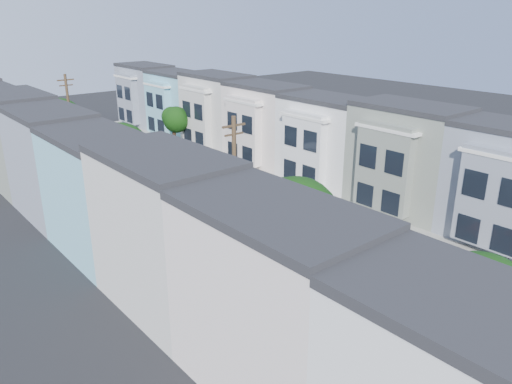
{
  "coord_description": "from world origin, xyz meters",
  "views": [
    {
      "loc": [
        -23.22,
        -20.12,
        15.71
      ],
      "look_at": [
        0.67,
        8.34,
        2.2
      ],
      "focal_mm": 35.0,
      "sensor_mm": 36.0,
      "label": 1
    }
  ],
  "objects": [
    {
      "name": "parked_left_c",
      "position": [
        -4.9,
        -0.34,
        0.67
      ],
      "size": [
        1.66,
        4.12,
        1.35
      ],
      "primitive_type": "imported",
      "rotation": [
        0.0,
        0.0,
        -0.06
      ],
      "color": "silver",
      "rests_on": "ground"
    },
    {
      "name": "sidewalk_right",
      "position": [
        7.35,
        15.0,
        0.07
      ],
      "size": [
        2.6,
        70.0,
        0.15
      ],
      "primitive_type": "cube",
      "color": "gray",
      "rests_on": "ground"
    },
    {
      "name": "townhouse_row_right",
      "position": [
        11.15,
        15.0,
        0.0
      ],
      "size": [
        5.0,
        70.0,
        8.5
      ],
      "primitive_type": "cube",
      "color": "white",
      "rests_on": "ground"
    },
    {
      "name": "townhouse_row_left",
      "position": [
        -11.15,
        15.0,
        0.0
      ],
      "size": [
        5.0,
        70.0,
        8.5
      ],
      "primitive_type": "cube",
      "color": "white",
      "rests_on": "ground"
    },
    {
      "name": "utility_pole_near",
      "position": [
        -6.3,
        2.0,
        5.15
      ],
      "size": [
        1.6,
        0.26,
        10.0
      ],
      "color": "#42301E",
      "rests_on": "ground"
    },
    {
      "name": "parked_right_a",
      "position": [
        4.9,
        -8.13,
        0.7
      ],
      "size": [
        2.09,
        4.49,
        1.41
      ],
      "primitive_type": "imported",
      "rotation": [
        0.0,
        0.0,
        -0.1
      ],
      "color": "#2E3235",
      "rests_on": "ground"
    },
    {
      "name": "lead_sedan",
      "position": [
        1.7,
        21.2,
        0.65
      ],
      "size": [
        2.48,
        4.84,
        1.31
      ],
      "primitive_type": "imported",
      "rotation": [
        0.0,
        0.0,
        -0.07
      ],
      "color": "black",
      "rests_on": "ground"
    },
    {
      "name": "parked_left_d",
      "position": [
        -4.9,
        10.66,
        0.64
      ],
      "size": [
        2.22,
        4.42,
        1.28
      ],
      "primitive_type": "imported",
      "rotation": [
        0.0,
        0.0,
        -0.1
      ],
      "color": "#450708",
      "rests_on": "ground"
    },
    {
      "name": "curb_right",
      "position": [
        6.05,
        15.0,
        0.07
      ],
      "size": [
        0.3,
        70.0,
        0.15
      ],
      "primitive_type": "cube",
      "color": "gray",
      "rests_on": "ground"
    },
    {
      "name": "sidewalk_left",
      "position": [
        -7.35,
        15.0,
        0.07
      ],
      "size": [
        2.6,
        70.0,
        0.15
      ],
      "primitive_type": "cube",
      "color": "gray",
      "rests_on": "ground"
    },
    {
      "name": "parked_right_c",
      "position": [
        4.9,
        19.16,
        0.7
      ],
      "size": [
        1.63,
        4.24,
        1.4
      ],
      "primitive_type": "imported",
      "rotation": [
        0.0,
        0.0,
        -0.04
      ],
      "color": "black",
      "rests_on": "ground"
    },
    {
      "name": "parked_left_b",
      "position": [
        -4.9,
        -9.78,
        0.67
      ],
      "size": [
        1.65,
        4.08,
        1.33
      ],
      "primitive_type": "imported",
      "rotation": [
        0.0,
        0.0,
        0.06
      ],
      "color": "black",
      "rests_on": "ground"
    },
    {
      "name": "road_slab",
      "position": [
        0.0,
        15.0,
        0.01
      ],
      "size": [
        12.0,
        70.0,
        0.02
      ],
      "primitive_type": "cube",
      "color": "black",
      "rests_on": "ground"
    },
    {
      "name": "tree_c",
      "position": [
        -6.3,
        6.56,
        4.86
      ],
      "size": [
        4.7,
        4.7,
        7.23
      ],
      "color": "black",
      "rests_on": "ground"
    },
    {
      "name": "ground",
      "position": [
        0.0,
        0.0,
        0.0
      ],
      "size": [
        160.0,
        160.0,
        0.0
      ],
      "primitive_type": "plane",
      "color": "black",
      "rests_on": "ground"
    },
    {
      "name": "tree_far_r",
      "position": [
        6.9,
        30.56,
        3.6
      ],
      "size": [
        3.1,
        3.1,
        5.19
      ],
      "color": "black",
      "rests_on": "ground"
    },
    {
      "name": "fedex_truck",
      "position": [
        2.16,
        12.3,
        1.61
      ],
      "size": [
        2.31,
        6.01,
        2.88
      ],
      "rotation": [
        0.0,
        0.0,
        -0.02
      ],
      "color": "silver",
      "rests_on": "ground"
    },
    {
      "name": "curb_left",
      "position": [
        -6.05,
        15.0,
        0.07
      ],
      "size": [
        0.3,
        70.0,
        0.15
      ],
      "primitive_type": "cube",
      "color": "gray",
      "rests_on": "ground"
    },
    {
      "name": "tree_d",
      "position": [
        -6.3,
        17.34,
        4.86
      ],
      "size": [
        4.7,
        4.7,
        7.23
      ],
      "color": "black",
      "rests_on": "ground"
    },
    {
      "name": "tree_e",
      "position": [
        -6.3,
        31.2,
        5.11
      ],
      "size": [
        4.7,
        4.7,
        7.48
      ],
      "color": "black",
      "rests_on": "ground"
    },
    {
      "name": "parked_right_b",
      "position": [
        4.9,
        -3.56,
        0.64
      ],
      "size": [
        2.39,
        4.7,
        1.27
      ],
      "primitive_type": "imported",
      "rotation": [
        0.0,
        0.0,
        -0.06
      ],
      "color": "silver",
      "rests_on": "ground"
    },
    {
      "name": "utility_pole_far",
      "position": [
        -6.3,
        28.0,
        5.15
      ],
      "size": [
        1.6,
        0.26,
        10.0
      ],
      "color": "#42301E",
      "rests_on": "ground"
    },
    {
      "name": "tree_b",
      "position": [
        -6.3,
        -3.1,
        5.37
      ],
      "size": [
        4.7,
        4.7,
        7.75
      ],
      "color": "black",
      "rests_on": "ground"
    },
    {
      "name": "centerline",
      "position": [
        0.0,
        15.0,
        0.0
      ],
      "size": [
        0.12,
        70.0,
        0.01
      ],
      "primitive_type": "cube",
      "color": "gold",
      "rests_on": "ground"
    },
    {
      "name": "parked_right_d",
      "position": [
        4.9,
        26.79,
        0.67
      ],
      "size": [
        1.53,
        4.04,
        1.33
      ],
      "primitive_type": "imported",
      "rotation": [
        0.0,
        0.0,
        0.03
      ],
      "color": "black",
      "rests_on": "ground"
    },
    {
      "name": "tree_a",
      "position": [
        -6.3,
        -13.05,
        4.93
      ],
      "size": [
        4.53,
        4.53,
        7.22
      ],
      "color": "black",
      "rests_on": "ground"
    }
  ]
}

